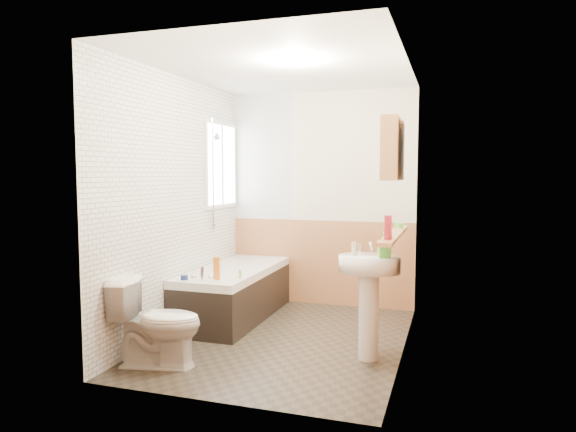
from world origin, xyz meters
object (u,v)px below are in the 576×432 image
Objects in this scene: bathtub at (235,291)px; pine_shelf at (394,235)px; sink at (369,286)px; toilet at (158,323)px; medicine_cabinet at (393,149)px.

bathtub is 1.29× the size of pine_shelf.
toilet is at bearing -164.45° from sink.
toilet is at bearing -91.18° from bathtub.
toilet is at bearing -158.98° from medicine_cabinet.
pine_shelf is at bearing -5.90° from sink.
sink is at bearing -173.38° from medicine_cabinet.
toilet is 2.36m from medicine_cabinet.
bathtub is at bearing 155.86° from medicine_cabinet.
bathtub is 2.34× the size of toilet.
pine_shelf is at bearing -80.67° from toilet.
pine_shelf is 0.69m from medicine_cabinet.
bathtub is 3.05× the size of medicine_cabinet.
toilet is 1.75m from sink.
sink is at bearing -27.02° from bathtub.
toilet is 2.04m from pine_shelf.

